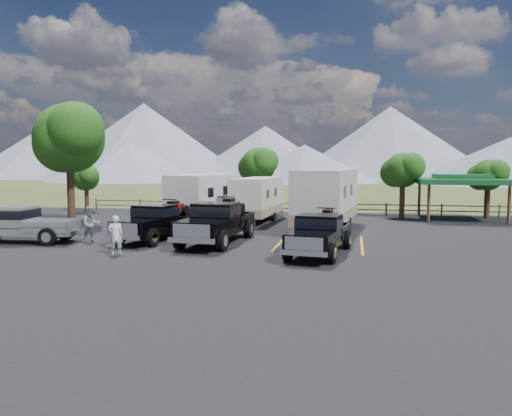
% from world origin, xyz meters
% --- Properties ---
extents(ground, '(320.00, 320.00, 0.00)m').
position_xyz_m(ground, '(0.00, 0.00, 0.00)').
color(ground, '#3B4A1F').
rests_on(ground, ground).
extents(asphalt_lot, '(44.00, 34.00, 0.04)m').
position_xyz_m(asphalt_lot, '(0.00, 3.00, 0.02)').
color(asphalt_lot, black).
rests_on(asphalt_lot, ground).
extents(stall_lines, '(12.12, 5.50, 0.01)m').
position_xyz_m(stall_lines, '(0.00, 4.00, 0.04)').
color(stall_lines, gold).
rests_on(stall_lines, asphalt_lot).
extents(tree_big_nw, '(5.54, 5.18, 7.84)m').
position_xyz_m(tree_big_nw, '(-12.55, 9.03, 5.60)').
color(tree_big_nw, '#322013').
rests_on(tree_big_nw, ground).
extents(tree_ne_a, '(3.11, 2.92, 4.76)m').
position_xyz_m(tree_ne_a, '(8.97, 17.01, 3.48)').
color(tree_ne_a, '#322013').
rests_on(tree_ne_a, ground).
extents(tree_ne_b, '(2.77, 2.59, 4.27)m').
position_xyz_m(tree_ne_b, '(14.98, 18.01, 3.13)').
color(tree_ne_b, '#322013').
rests_on(tree_ne_b, ground).
extents(tree_north, '(3.46, 3.24, 5.25)m').
position_xyz_m(tree_north, '(-2.03, 19.02, 3.83)').
color(tree_north, '#322013').
rests_on(tree_north, ground).
extents(tree_nw_small, '(2.59, 2.43, 3.85)m').
position_xyz_m(tree_nw_small, '(-16.02, 17.01, 2.78)').
color(tree_nw_small, '#322013').
rests_on(tree_nw_small, ground).
extents(rail_fence, '(36.12, 0.12, 1.00)m').
position_xyz_m(rail_fence, '(2.00, 18.50, 0.61)').
color(rail_fence, brown).
rests_on(rail_fence, ground).
extents(pavilion, '(6.20, 6.20, 3.22)m').
position_xyz_m(pavilion, '(13.00, 17.00, 2.79)').
color(pavilion, brown).
rests_on(pavilion, ground).
extents(mountain_range, '(209.00, 71.00, 20.00)m').
position_xyz_m(mountain_range, '(-7.63, 105.98, 7.87)').
color(mountain_range, slate).
rests_on(mountain_range, ground).
extents(rig_left, '(2.85, 6.32, 2.03)m').
position_xyz_m(rig_left, '(-4.39, 3.78, 1.02)').
color(rig_left, black).
rests_on(rig_left, asphalt_lot).
extents(rig_center, '(2.74, 6.84, 2.24)m').
position_xyz_m(rig_center, '(-1.06, 3.39, 1.12)').
color(rig_center, black).
rests_on(rig_center, asphalt_lot).
extents(rig_right, '(2.71, 6.04, 1.95)m').
position_xyz_m(rig_right, '(4.17, 1.26, 0.98)').
color(rig_right, black).
rests_on(rig_right, asphalt_lot).
extents(trailer_left, '(3.14, 9.33, 3.23)m').
position_xyz_m(trailer_left, '(-4.17, 11.34, 1.73)').
color(trailer_left, white).
rests_on(trailer_left, asphalt_lot).
extents(trailer_center, '(2.56, 8.54, 2.96)m').
position_xyz_m(trailer_center, '(-0.90, 13.02, 1.59)').
color(trailer_center, white).
rests_on(trailer_center, asphalt_lot).
extents(trailer_right, '(3.58, 10.39, 3.59)m').
position_xyz_m(trailer_right, '(4.00, 9.29, 1.92)').
color(trailer_right, white).
rests_on(trailer_right, asphalt_lot).
extents(pickup_silver, '(6.14, 2.60, 1.79)m').
position_xyz_m(pickup_silver, '(-10.76, 1.54, 0.97)').
color(pickup_silver, '#96999E').
rests_on(pickup_silver, asphalt_lot).
extents(person_a, '(0.75, 0.68, 1.72)m').
position_xyz_m(person_a, '(-4.48, -0.69, 0.90)').
color(person_a, silver).
rests_on(person_a, asphalt_lot).
extents(person_b, '(1.12, 1.10, 1.82)m').
position_xyz_m(person_b, '(-7.33, 2.28, 0.95)').
color(person_b, gray).
rests_on(person_b, asphalt_lot).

